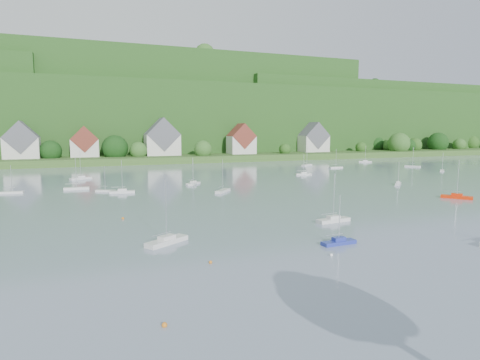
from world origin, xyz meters
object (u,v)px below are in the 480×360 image
object	(u,v)px
near_sailboat_3	(333,219)
near_sailboat_6	(167,240)
near_sailboat_5	(457,196)
near_sailboat_1	(339,241)

from	to	relation	value
near_sailboat_3	near_sailboat_6	xyz separation A→B (m)	(-28.07, -3.04, 0.02)
near_sailboat_3	near_sailboat_5	bearing A→B (deg)	8.16
near_sailboat_6	near_sailboat_5	bearing A→B (deg)	-21.67
near_sailboat_5	near_sailboat_1	bearing A→B (deg)	-102.02
near_sailboat_1	near_sailboat_6	distance (m)	22.84
near_sailboat_3	near_sailboat_1	bearing A→B (deg)	-127.17
near_sailboat_5	near_sailboat_6	xyz separation A→B (m)	(-66.90, -13.08, 0.00)
near_sailboat_5	near_sailboat_3	bearing A→B (deg)	-112.77
near_sailboat_1	near_sailboat_6	bearing A→B (deg)	154.90
near_sailboat_5	near_sailboat_6	distance (m)	68.16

